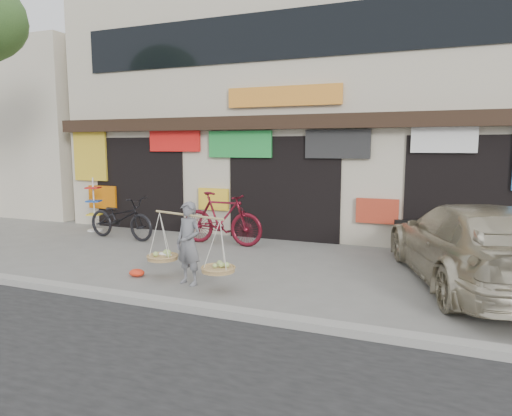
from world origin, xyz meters
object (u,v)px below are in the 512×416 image
at_px(suv, 473,244).
at_px(display_rack, 94,210).
at_px(street_vendor, 189,247).
at_px(bike_1, 222,219).
at_px(bike_0, 121,218).

height_order(suv, display_rack, display_rack).
bearing_deg(street_vendor, display_rack, 161.03).
xyz_separation_m(suv, display_rack, (-9.85, 1.70, -0.11)).
xyz_separation_m(street_vendor, bike_1, (-0.91, 3.20, -0.02)).
xyz_separation_m(bike_1, display_rack, (-4.26, 0.32, -0.03)).
height_order(bike_1, display_rack, display_rack).
relative_size(bike_0, bike_1, 0.98).
distance_m(bike_0, suv, 8.46).
distance_m(bike_0, display_rack, 1.60).
xyz_separation_m(bike_0, bike_1, (2.80, 0.33, 0.09)).
bearing_deg(bike_0, display_rack, 72.50).
distance_m(street_vendor, bike_1, 3.32).
bearing_deg(bike_1, bike_0, 98.15).
bearing_deg(display_rack, bike_0, -24.12).
relative_size(bike_0, suv, 0.39).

